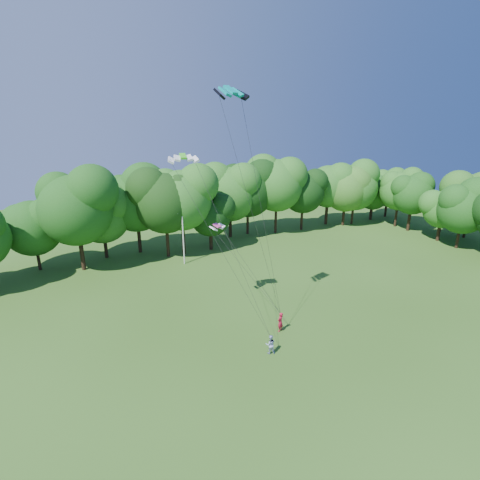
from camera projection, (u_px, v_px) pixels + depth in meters
ground at (334, 415)px, 25.44m from camera, size 160.00×160.00×0.00m
utility_pole at (183, 237)px, 50.45m from camera, size 1.44×0.54×7.45m
kite_flyer_left at (280, 322)px, 35.16m from camera, size 0.83×0.70×1.93m
kite_flyer_right at (270, 344)px, 31.86m from camera, size 1.03×0.93×1.73m
kite_teal at (230, 90)px, 29.11m from camera, size 3.06×1.85×0.76m
kite_green at (183, 156)px, 32.15m from camera, size 2.79×1.75×0.45m
kite_pink at (217, 225)px, 37.15m from camera, size 1.80×1.32×0.33m
tree_back_center at (165, 199)px, 51.75m from camera, size 9.28×9.28×13.50m
tree_back_east at (346, 184)px, 67.50m from camera, size 8.61×8.61×12.52m
tree_flank_east at (473, 191)px, 60.37m from camera, size 8.67×8.67×12.61m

